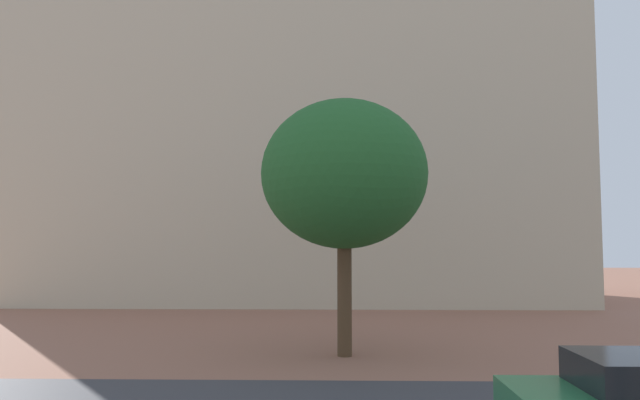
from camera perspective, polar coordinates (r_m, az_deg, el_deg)
ground_plane at (r=12.40m, az=1.69°, el=-18.51°), size 120.00×120.00×0.00m
landmark_building at (r=33.92m, az=-2.84°, el=8.66°), size 28.91×12.27×38.63m
tree_curb_far at (r=16.28m, az=2.36°, el=2.47°), size 4.60×4.60×7.04m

